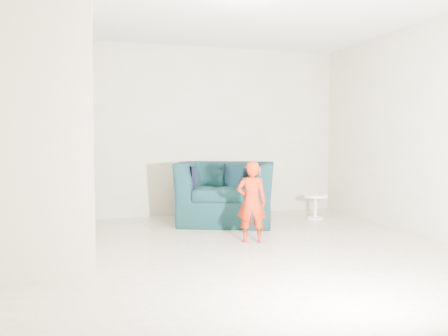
% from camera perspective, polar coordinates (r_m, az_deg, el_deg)
% --- Properties ---
extents(floor, '(5.50, 5.50, 0.00)m').
position_cam_1_polar(floor, '(5.11, 2.15, -10.41)').
color(floor, gray).
rests_on(floor, ground).
extents(back_wall, '(5.00, 0.00, 5.00)m').
position_cam_1_polar(back_wall, '(7.62, -4.33, 4.44)').
color(back_wall, '#A59E86').
rests_on(back_wall, floor).
extents(front_wall, '(5.00, 0.00, 5.00)m').
position_cam_1_polar(front_wall, '(2.50, 22.46, 5.92)').
color(front_wall, '#A59E86').
rests_on(front_wall, floor).
extents(right_wall, '(0.00, 5.50, 5.50)m').
position_cam_1_polar(right_wall, '(6.21, 24.72, 4.32)').
color(right_wall, '#A59E86').
rests_on(right_wall, floor).
extents(armchair, '(1.72, 1.62, 0.89)m').
position_cam_1_polar(armchair, '(6.94, 0.31, -2.95)').
color(armchair, black).
rests_on(armchair, floor).
extents(toddler, '(0.41, 0.33, 0.97)m').
position_cam_1_polar(toddler, '(5.64, 3.35, -4.08)').
color(toddler, '#9E2905').
rests_on(toddler, floor).
extents(side_table, '(0.37, 0.37, 0.37)m').
position_cam_1_polar(side_table, '(7.41, 10.92, -4.11)').
color(side_table, silver).
rests_on(side_table, floor).
extents(staircase, '(1.02, 3.03, 3.62)m').
position_cam_1_polar(staircase, '(5.28, -20.90, 0.22)').
color(staircase, '#ADA089').
rests_on(staircase, floor).
extents(cushion, '(0.36, 0.17, 0.35)m').
position_cam_1_polar(cushion, '(7.19, 1.41, -0.78)').
color(cushion, black).
rests_on(cushion, armchair).
extents(throw, '(0.05, 0.51, 0.57)m').
position_cam_1_polar(throw, '(6.76, -4.12, -2.16)').
color(throw, black).
rests_on(throw, armchair).
extents(phone, '(0.03, 0.05, 0.10)m').
position_cam_1_polar(phone, '(5.63, 4.32, -0.44)').
color(phone, black).
rests_on(phone, toddler).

